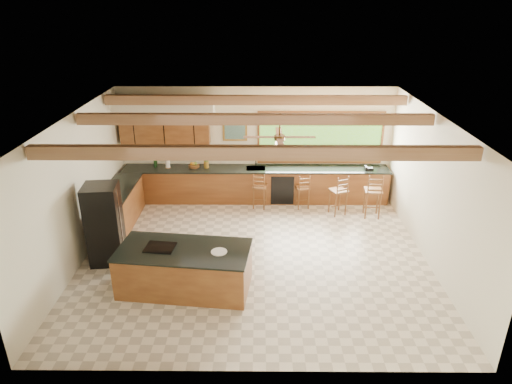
{
  "coord_description": "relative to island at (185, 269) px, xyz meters",
  "views": [
    {
      "loc": [
        0.09,
        -8.4,
        5.13
      ],
      "look_at": [
        0.02,
        0.8,
        1.15
      ],
      "focal_mm": 32.0,
      "sensor_mm": 36.0,
      "label": 1
    }
  ],
  "objects": [
    {
      "name": "counter_run",
      "position": [
        0.48,
        3.68,
        0.04
      ],
      "size": [
        7.12,
        3.1,
        1.25
      ],
      "color": "brown",
      "rests_on": "ground"
    },
    {
      "name": "island",
      "position": [
        0.0,
        0.0,
        0.0
      ],
      "size": [
        2.54,
        1.41,
        0.87
      ],
      "rotation": [
        0.0,
        0.0,
        -0.11
      ],
      "color": "brown",
      "rests_on": "ground"
    },
    {
      "name": "refrigerator",
      "position": [
        -1.75,
        0.96,
        0.43
      ],
      "size": [
        0.73,
        0.71,
        1.7
      ],
      "rotation": [
        0.0,
        0.0,
        0.1
      ],
      "color": "black",
      "rests_on": "ground"
    },
    {
      "name": "bar_stool_b",
      "position": [
        2.51,
        3.56,
        0.13
      ],
      "size": [
        0.4,
        0.4,
        0.94
      ],
      "rotation": [
        0.0,
        0.0,
        0.2
      ],
      "color": "brown",
      "rests_on": "ground"
    },
    {
      "name": "bar_stool_a",
      "position": [
        1.41,
        3.55,
        0.16
      ],
      "size": [
        0.41,
        0.41,
        0.98
      ],
      "rotation": [
        0.0,
        0.0,
        -0.17
      ],
      "color": "brown",
      "rests_on": "ground"
    },
    {
      "name": "room_shell",
      "position": [
        1.13,
        1.81,
        1.79
      ],
      "size": [
        7.27,
        6.54,
        3.02
      ],
      "color": "white",
      "rests_on": "ground"
    },
    {
      "name": "ground",
      "position": [
        1.3,
        1.16,
        -0.43
      ],
      "size": [
        7.2,
        7.2,
        0.0
      ],
      "primitive_type": "plane",
      "color": "beige",
      "rests_on": "ground"
    },
    {
      "name": "bar_stool_d",
      "position": [
        4.21,
        3.04,
        0.26
      ],
      "size": [
        0.45,
        0.45,
        1.16
      ],
      "rotation": [
        0.0,
        0.0,
        -0.08
      ],
      "color": "brown",
      "rests_on": "ground"
    },
    {
      "name": "bar_stool_c",
      "position": [
        3.38,
        3.18,
        0.21
      ],
      "size": [
        0.5,
        0.5,
        1.07
      ],
      "rotation": [
        0.0,
        0.0,
        0.41
      ],
      "color": "brown",
      "rests_on": "ground"
    }
  ]
}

